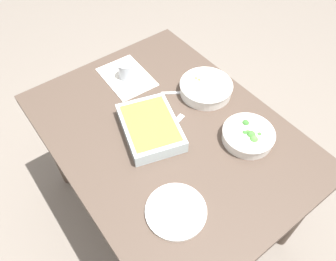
{
  "coord_description": "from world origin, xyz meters",
  "views": [
    {
      "loc": [
        -0.7,
        0.53,
        1.82
      ],
      "look_at": [
        0.0,
        0.0,
        0.74
      ],
      "focal_mm": 34.77,
      "sensor_mm": 36.0,
      "label": 1
    }
  ],
  "objects": [
    {
      "name": "placemat",
      "position": [
        0.39,
        -0.04,
        0.74
      ],
      "size": [
        0.29,
        0.21,
        0.0
      ],
      "primitive_type": "cube",
      "rotation": [
        0.0,
        0.0,
        -0.04
      ],
      "color": "silver",
      "rests_on": "dining_table"
    },
    {
      "name": "ground_plane",
      "position": [
        0.0,
        0.0,
        0.0
      ],
      "size": [
        6.0,
        6.0,
        0.0
      ],
      "primitive_type": "plane",
      "color": "slate"
    },
    {
      "name": "drink_cup",
      "position": [
        0.39,
        -0.04,
        0.78
      ],
      "size": [
        0.07,
        0.07,
        0.08
      ],
      "color": "#B2BCC6",
      "rests_on": "dining_table"
    },
    {
      "name": "broccoli_bowl",
      "position": [
        -0.24,
        -0.23,
        0.77
      ],
      "size": [
        0.22,
        0.22,
        0.07
      ],
      "color": "white",
      "rests_on": "dining_table"
    },
    {
      "name": "dining_table",
      "position": [
        0.0,
        0.0,
        0.65
      ],
      "size": [
        1.2,
        0.9,
        0.74
      ],
      "color": "#4C3D33",
      "rests_on": "ground_plane"
    },
    {
      "name": "baking_dish",
      "position": [
        0.04,
        0.06,
        0.77
      ],
      "size": [
        0.35,
        0.3,
        0.06
      ],
      "color": "silver",
      "rests_on": "dining_table"
    },
    {
      "name": "spoon_by_broccoli",
      "position": [
        -0.26,
        -0.2,
        0.74
      ],
      "size": [
        0.11,
        0.16,
        0.01
      ],
      "color": "silver",
      "rests_on": "dining_table"
    },
    {
      "name": "side_plate",
      "position": [
        -0.31,
        0.2,
        0.75
      ],
      "size": [
        0.22,
        0.22,
        0.01
      ],
      "primitive_type": "cylinder",
      "color": "silver",
      "rests_on": "dining_table"
    },
    {
      "name": "fork_on_table",
      "position": [
        0.01,
        -0.03,
        0.74
      ],
      "size": [
        0.07,
        0.18,
        0.01
      ],
      "color": "silver",
      "rests_on": "dining_table"
    },
    {
      "name": "stew_bowl",
      "position": [
        0.08,
        -0.28,
        0.77
      ],
      "size": [
        0.25,
        0.25,
        0.06
      ],
      "color": "white",
      "rests_on": "dining_table"
    },
    {
      "name": "spoon_by_stew",
      "position": [
        0.13,
        -0.2,
        0.74
      ],
      "size": [
        0.12,
        0.15,
        0.01
      ],
      "color": "silver",
      "rests_on": "dining_table"
    }
  ]
}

